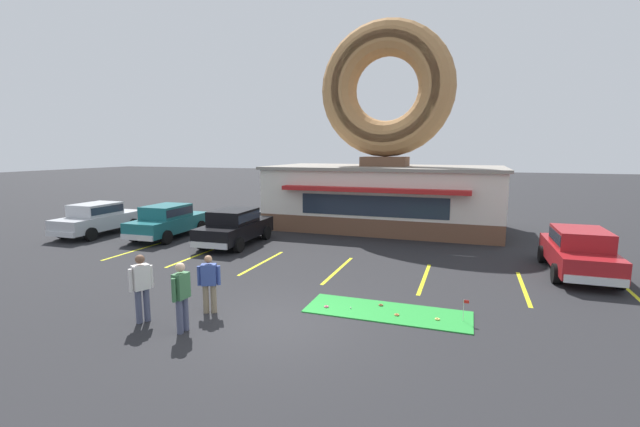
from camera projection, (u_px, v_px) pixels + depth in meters
ground_plane at (276, 323)px, 10.55m from camera, size 160.00×160.00×0.00m
donut_shop_building at (385, 159)px, 23.02m from camera, size 12.30×6.75×10.96m
putting_mat at (387, 312)px, 11.21m from camera, size 4.28×1.47×0.03m
mini_donut_near_left at (326, 307)px, 11.51m from camera, size 0.13×0.13×0.04m
mini_donut_near_right at (381, 305)px, 11.63m from camera, size 0.13×0.13×0.04m
mini_donut_mid_left at (397, 315)px, 10.94m from camera, size 0.13×0.13×0.04m
mini_donut_mid_centre at (437, 319)px, 10.66m from camera, size 0.13×0.13×0.04m
golf_ball at (351, 308)px, 11.41m from camera, size 0.04×0.04×0.04m
putting_flag_pin at (465, 305)px, 10.53m from camera, size 0.13×0.01×0.55m
car_black at (235, 225)px, 19.18m from camera, size 2.08×4.61×1.60m
car_silver at (98, 218)px, 21.42m from camera, size 2.03×4.58×1.60m
car_teal at (168, 220)px, 20.71m from camera, size 2.08×4.61×1.60m
car_red at (579, 250)px, 14.50m from camera, size 2.01×4.57×1.60m
pedestrian_blue_sweater_man at (181, 294)px, 9.90m from camera, size 0.26×0.60×1.67m
pedestrian_hooded_kid at (209, 281)px, 11.10m from camera, size 0.55×0.37×1.54m
pedestrian_leather_jacket_man at (141, 285)px, 10.48m from camera, size 0.38×0.54×1.71m
trash_bin at (258, 220)px, 22.96m from camera, size 0.57×0.57×0.97m
parking_stripe_far_left at (135, 250)px, 18.14m from camera, size 0.12×3.60×0.01m
parking_stripe_left at (195, 256)px, 17.15m from camera, size 0.12×3.60×0.01m
parking_stripe_mid_left at (262, 263)px, 16.17m from camera, size 0.12×3.60×0.01m
parking_stripe_centre at (338, 270)px, 15.19m from camera, size 0.12×3.60×0.01m
parking_stripe_mid_right at (424, 278)px, 14.20m from camera, size 0.12×3.60×0.01m
parking_stripe_right at (523, 288)px, 13.22m from camera, size 0.12×3.60×0.01m
parking_stripe_far_right at (639, 299)px, 12.24m from camera, size 0.12×3.60×0.01m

